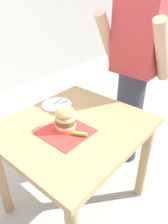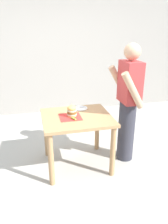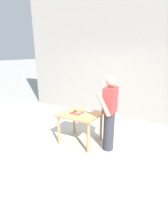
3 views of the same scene
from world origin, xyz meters
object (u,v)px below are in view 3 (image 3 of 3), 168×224
patio_table (80,119)px  sandwich (78,110)px  pickle_spear (76,114)px  diner_across_table (109,113)px  side_plate_with_forks (89,111)px

patio_table → sandwich: size_ratio=4.94×
pickle_spear → patio_table: bearing=149.7°
sandwich → pickle_spear: size_ratio=2.20×
sandwich → diner_across_table: diner_across_table is taller
sandwich → side_plate_with_forks: 0.32m
sandwich → side_plate_with_forks: sandwich is taller
sandwich → pickle_spear: 0.14m
sandwich → side_plate_with_forks: (-0.26, 0.17, -0.07)m
patio_table → side_plate_with_forks: 0.32m
pickle_spear → side_plate_with_forks: 0.42m
pickle_spear → side_plate_with_forks: size_ratio=0.38×
sandwich → pickle_spear: bearing=-0.2°
pickle_spear → side_plate_with_forks: (-0.38, 0.17, -0.01)m
patio_table → diner_across_table: bearing=90.3°
sandwich → patio_table: bearing=80.9°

